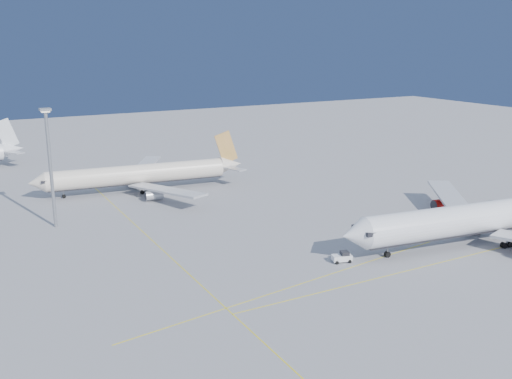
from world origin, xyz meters
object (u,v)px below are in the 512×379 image
airliner_virgin (495,216)px  pushback_tug (342,257)px  light_mast (50,158)px  airliner_etihad (142,174)px

airliner_virgin → pushback_tug: bearing=178.2°
pushback_tug → airliner_virgin: bearing=6.7°
pushback_tug → light_mast: (-45.54, 49.68, 15.34)m
airliner_etihad → pushback_tug: (17.23, -72.33, -3.90)m
airliner_etihad → light_mast: (-28.32, -22.64, 11.44)m
airliner_virgin → airliner_etihad: 94.62m
airliner_etihad → pushback_tug: airliner_etihad is taller
airliner_virgin → light_mast: 99.39m
pushback_tug → airliner_etihad: bearing=119.1°
airliner_etihad → airliner_virgin: bearing=-49.3°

